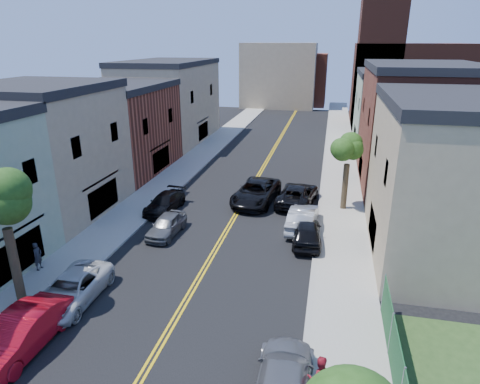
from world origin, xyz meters
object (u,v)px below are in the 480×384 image
Objects in this scene: white_pickup at (71,290)px; dark_car_right_far at (297,194)px; grey_car_left at (166,225)px; black_car_right at (307,232)px; silver_car_right at (303,218)px; black_suv_lane at (256,192)px; pedestrian_left at (38,256)px; pedestrian_right at (319,378)px; grey_car_right at (284,380)px; black_car_left at (165,203)px; red_sedan at (21,334)px.

dark_car_right_far is (9.81, 15.82, 0.10)m from white_pickup.
black_car_right reaches higher than grey_car_left.
black_suv_lane is (-4.05, 4.28, 0.06)m from silver_car_right.
pedestrian_right is (15.81, -5.80, 0.07)m from pedestrian_left.
pedestrian_left is at bearing 51.35° from dark_car_right_far.
black_car_right reaches higher than grey_car_right.
black_suv_lane is at bearing 12.37° from dark_car_right_far.
white_pickup is 0.82× the size of black_suv_lane.
black_car_left is 0.93× the size of silver_car_right.
black_car_right is at bearing -48.98° from black_suv_lane.
pedestrian_left reaches higher than white_pickup.
dark_car_right_far is at bearing -76.65° from silver_car_right.
dark_car_right_far is 0.92× the size of black_suv_lane.
red_sedan is at bearing -149.35° from pedestrian_left.
grey_car_left is at bearing 0.41° from black_car_right.
grey_car_left is 0.82× the size of silver_car_right.
grey_car_left is (1.70, 8.29, -0.02)m from white_pickup.
white_pickup is 14.22m from black_car_right.
pedestrian_right is (12.25, 0.03, 0.19)m from red_sedan.
black_car_right reaches higher than black_car_left.
grey_car_right is 14.81m from silver_car_right.
pedestrian_left is at bearing 20.90° from black_car_right.
silver_car_right is (-0.42, 2.15, 0.04)m from black_car_right.
grey_car_left is at bearing -117.81° from black_suv_lane.
red_sedan is at bearing -102.72° from black_suv_lane.
white_pickup is 15.38m from silver_car_right.
white_pickup is 8.47m from grey_car_left.
red_sedan is 12.25m from pedestrian_right.
grey_car_right is 1.14× the size of black_car_right.
black_car_right is at bearing 105.83° from dark_car_right_far.
grey_car_left is at bearing 21.90° from silver_car_right.
red_sedan is at bearing 69.10° from dark_car_right_far.
black_car_left is 0.89× the size of grey_car_right.
black_suv_lane reaches higher than grey_car_left.
pedestrian_left is (-3.56, 2.25, 0.25)m from white_pickup.
dark_car_right_far is at bearing -45.32° from pedestrian_left.
black_car_right is (11.00, -3.17, 0.11)m from black_car_left.
white_pickup is 18.61m from dark_car_right_far.
white_pickup is at bearing -26.32° from pedestrian_right.
red_sedan is 3.14× the size of pedestrian_left.
dark_car_right_far is (-1.19, 19.46, 0.06)m from grey_car_right.
red_sedan is 0.81× the size of black_suv_lane.
red_sedan is at bearing -1.41° from grey_car_right.
grey_car_left is 4.25m from black_car_left.
black_car_left is 2.59× the size of pedestrian_right.
pedestrian_left is at bearing -104.22° from black_car_left.
red_sedan is 20.12m from black_suv_lane.
grey_car_right is 1.04× the size of silver_car_right.
white_pickup is 3.17× the size of pedestrian_left.
pedestrian_left is at bearing -121.18° from black_suv_lane.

